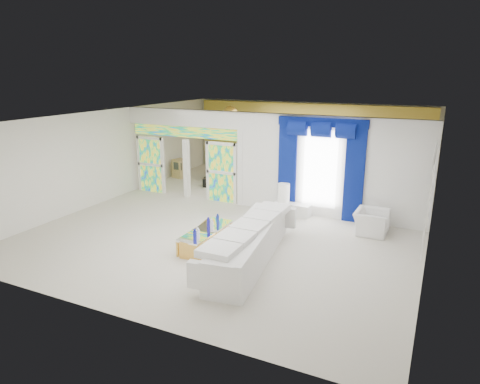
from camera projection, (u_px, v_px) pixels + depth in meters
The scene contains 22 objects.
floor at pixel (248, 216), 12.94m from camera, with size 12.00×12.00×0.00m, color #B7AF9E.
dividing_wall at pixel (330, 168), 12.50m from camera, with size 5.70×0.18×3.00m, color white.
dividing_header at pixel (183, 118), 14.24m from camera, with size 4.30×0.18×0.55m, color white.
stained_panel_left at pixel (151, 164), 15.30m from camera, with size 0.95×0.04×2.00m, color #994C3F.
stained_panel_right at pixel (221, 172), 14.12m from camera, with size 0.95×0.04×2.00m, color #994C3F.
stained_transom at pixel (183, 132), 14.37m from camera, with size 4.00×0.05×0.35m, color #994C3F.
window_pane at pixel (320, 169), 12.54m from camera, with size 1.00×0.02×2.30m, color white.
blue_drape_left at pixel (287, 168), 12.94m from camera, with size 0.55×0.10×2.80m, color #040B4D.
blue_drape_right at pixel (354, 175), 12.11m from camera, with size 0.55×0.10×2.80m, color #040B4D.
blue_pelmet at pixel (322, 122), 12.13m from camera, with size 2.60×0.12×0.25m, color #040B4D.
wall_mirror at pixel (431, 195), 9.60m from camera, with size 0.04×2.70×1.90m, color white.
gold_curtains at pixel (307, 139), 17.65m from camera, with size 9.70×0.12×2.90m, color gold.
white_sofa at pixel (250, 245), 9.84m from camera, with size 0.86×4.02×0.76m, color silver.
coffee_table at pixel (206, 238), 10.70m from camera, with size 0.61×1.82×0.41m, color gold.
console_table at pixel (293, 209), 12.99m from camera, with size 1.10×0.35×0.37m, color silver.
table_lamp at pixel (284, 193), 12.99m from camera, with size 0.36×0.36×0.58m, color white.
armchair at pixel (371, 222), 11.52m from camera, with size 0.96×0.84×0.62m, color silver.
grand_piano at pixel (235, 166), 17.46m from camera, with size 1.44×1.89×0.96m, color black.
piano_bench at pixel (216, 183), 16.16m from camera, with size 0.98×0.38×0.33m, color black.
tv_console at pixel (180, 168), 17.50m from camera, with size 0.52×0.47×0.76m, color tan.
chandelier at pixel (230, 114), 16.12m from camera, with size 0.60×0.60×0.60m, color gold.
decanters at pixel (206, 227), 10.63m from camera, with size 0.17×1.27×0.28m.
Camera 1 is at (5.04, -11.16, 4.23)m, focal length 32.10 mm.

